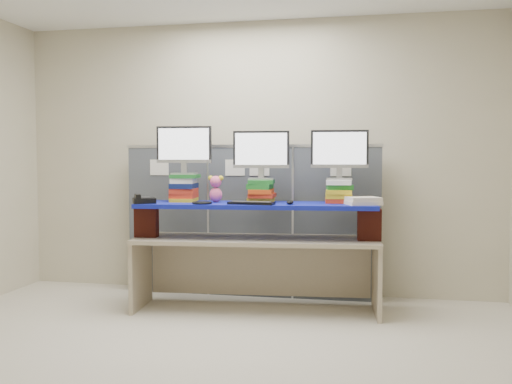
% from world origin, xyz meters
% --- Properties ---
extents(room, '(5.00, 4.00, 2.80)m').
position_xyz_m(room, '(0.00, 0.00, 1.40)').
color(room, beige).
rests_on(room, ground).
extents(cubicle_partition, '(2.60, 0.06, 1.53)m').
position_xyz_m(cubicle_partition, '(-0.00, 1.78, 0.77)').
color(cubicle_partition, '#454A51').
rests_on(cubicle_partition, ground).
extents(desk, '(2.25, 0.83, 0.67)m').
position_xyz_m(desk, '(0.17, 1.24, 0.53)').
color(desk, tan).
rests_on(desk, ground).
extents(brick_pier_left, '(0.21, 0.13, 0.28)m').
position_xyz_m(brick_pier_left, '(-0.83, 1.10, 0.81)').
color(brick_pier_left, maroon).
rests_on(brick_pier_left, desk).
extents(brick_pier_right, '(0.21, 0.13, 0.28)m').
position_xyz_m(brick_pier_right, '(1.18, 1.27, 0.81)').
color(brick_pier_right, maroon).
rests_on(brick_pier_right, desk).
extents(blue_board, '(2.19, 0.72, 0.04)m').
position_xyz_m(blue_board, '(0.17, 1.24, 0.97)').
color(blue_board, navy).
rests_on(blue_board, brick_pier_left).
extents(book_stack_left, '(0.27, 0.32, 0.25)m').
position_xyz_m(book_stack_left, '(-0.53, 1.30, 1.11)').
color(book_stack_left, gold).
rests_on(book_stack_left, blue_board).
extents(book_stack_center, '(0.25, 0.32, 0.21)m').
position_xyz_m(book_stack_center, '(0.19, 1.36, 1.09)').
color(book_stack_center, gold).
rests_on(book_stack_center, blue_board).
extents(book_stack_right, '(0.27, 0.32, 0.21)m').
position_xyz_m(book_stack_right, '(0.90, 1.42, 1.09)').
color(book_stack_right, red).
rests_on(book_stack_right, blue_board).
extents(monitor_left, '(0.52, 0.16, 0.45)m').
position_xyz_m(monitor_left, '(-0.53, 1.30, 1.50)').
color(monitor_left, '#97969B').
rests_on(monitor_left, book_stack_left).
extents(monitor_center, '(0.52, 0.16, 0.45)m').
position_xyz_m(monitor_center, '(0.19, 1.36, 1.45)').
color(monitor_center, '#97969B').
rests_on(monitor_center, book_stack_center).
extents(monitor_right, '(0.52, 0.16, 0.45)m').
position_xyz_m(monitor_right, '(0.90, 1.42, 1.45)').
color(monitor_right, '#97969B').
rests_on(monitor_right, book_stack_right).
extents(keyboard, '(0.41, 0.17, 0.03)m').
position_xyz_m(keyboard, '(0.16, 1.07, 1.00)').
color(keyboard, black).
rests_on(keyboard, blue_board).
extents(mouse, '(0.06, 0.11, 0.04)m').
position_xyz_m(mouse, '(0.49, 1.14, 1.01)').
color(mouse, black).
rests_on(mouse, blue_board).
extents(desk_phone, '(0.25, 0.25, 0.08)m').
position_xyz_m(desk_phone, '(-0.82, 1.01, 1.02)').
color(desk_phone, black).
rests_on(desk_phone, blue_board).
extents(headset, '(0.20, 0.20, 0.02)m').
position_xyz_m(headset, '(-0.28, 1.04, 1.00)').
color(headset, black).
rests_on(headset, blue_board).
extents(plush_toy, '(0.14, 0.11, 0.25)m').
position_xyz_m(plush_toy, '(-0.22, 1.26, 1.11)').
color(plush_toy, '#F15B8D').
rests_on(plush_toy, blue_board).
extents(binder_stack, '(0.34, 0.31, 0.07)m').
position_xyz_m(binder_stack, '(1.12, 1.23, 1.02)').
color(binder_stack, silver).
rests_on(binder_stack, blue_board).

